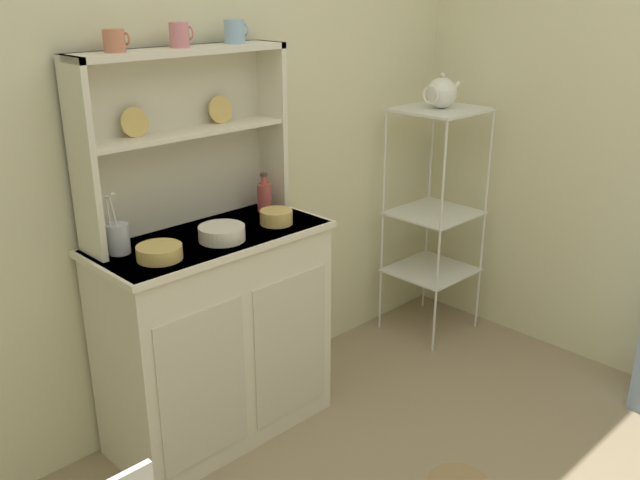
% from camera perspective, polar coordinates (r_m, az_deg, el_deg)
% --- Properties ---
extents(wall_back, '(3.84, 0.05, 2.50)m').
position_cam_1_polar(wall_back, '(2.87, -10.83, 8.94)').
color(wall_back, beige).
rests_on(wall_back, ground).
extents(hutch_cabinet, '(0.94, 0.45, 0.89)m').
position_cam_1_polar(hutch_cabinet, '(2.89, -8.52, -7.70)').
color(hutch_cabinet, silver).
rests_on(hutch_cabinet, ground).
extents(hutch_shelf_unit, '(0.87, 0.18, 0.70)m').
position_cam_1_polar(hutch_shelf_unit, '(2.73, -11.48, 9.21)').
color(hutch_shelf_unit, beige).
rests_on(hutch_shelf_unit, hutch_cabinet).
extents(bakers_rack, '(0.41, 0.39, 1.22)m').
position_cam_1_polar(bakers_rack, '(3.66, 9.46, 3.44)').
color(bakers_rack, silver).
rests_on(bakers_rack, ground).
extents(cup_terracotta_0, '(0.09, 0.07, 0.08)m').
position_cam_1_polar(cup_terracotta_0, '(2.52, -16.57, 15.48)').
color(cup_terracotta_0, '#C67556').
rests_on(cup_terracotta_0, hutch_shelf_unit).
extents(cup_rose_1, '(0.09, 0.07, 0.09)m').
position_cam_1_polar(cup_rose_1, '(2.66, -11.49, 16.24)').
color(cup_rose_1, '#D17A84').
rests_on(cup_rose_1, hutch_shelf_unit).
extents(cup_sky_2, '(0.09, 0.08, 0.09)m').
position_cam_1_polar(cup_sky_2, '(2.80, -7.05, 16.69)').
color(cup_sky_2, '#8EB2D1').
rests_on(cup_sky_2, hutch_shelf_unit).
extents(bowl_mixing_large, '(0.16, 0.16, 0.05)m').
position_cam_1_polar(bowl_mixing_large, '(2.51, -13.09, -0.99)').
color(bowl_mixing_large, '#DBB760').
rests_on(bowl_mixing_large, hutch_cabinet).
extents(bowl_floral_medium, '(0.18, 0.18, 0.06)m').
position_cam_1_polar(bowl_floral_medium, '(2.64, -8.09, 0.56)').
color(bowl_floral_medium, silver).
rests_on(bowl_floral_medium, hutch_cabinet).
extents(bowl_cream_small, '(0.13, 0.13, 0.06)m').
position_cam_1_polar(bowl_cream_small, '(2.80, -3.63, 1.90)').
color(bowl_cream_small, '#DBB760').
rests_on(bowl_cream_small, hutch_cabinet).
extents(jam_bottle, '(0.06, 0.06, 0.17)m').
position_cam_1_polar(jam_bottle, '(2.95, -4.61, 3.63)').
color(jam_bottle, '#B74C47').
rests_on(jam_bottle, hutch_cabinet).
extents(utensil_jar, '(0.08, 0.08, 0.24)m').
position_cam_1_polar(utensil_jar, '(2.59, -16.29, 0.16)').
color(utensil_jar, '#B2B7C6').
rests_on(utensil_jar, hutch_cabinet).
extents(porcelain_teapot, '(0.24, 0.15, 0.17)m').
position_cam_1_polar(porcelain_teapot, '(3.54, 9.96, 11.85)').
color(porcelain_teapot, white).
rests_on(porcelain_teapot, bakers_rack).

